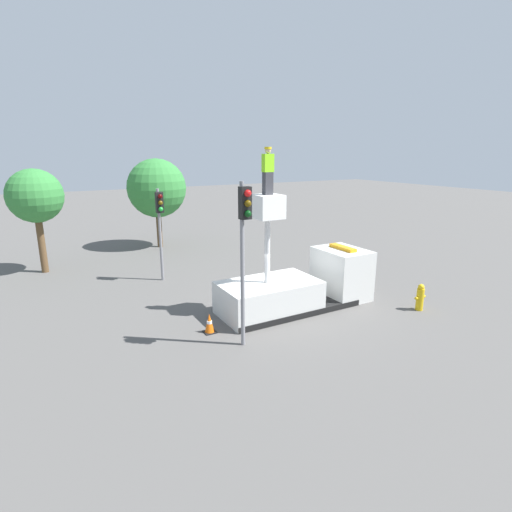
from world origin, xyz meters
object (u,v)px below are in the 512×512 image
at_px(tree_left_bg, 157,188).
at_px(tree_right_bg, 35,197).
at_px(bucket_truck, 299,286).
at_px(traffic_cone_rear, 209,323).
at_px(traffic_light_across, 160,217).
at_px(traffic_light_pole, 244,233).
at_px(fire_hydrant, 420,297).
at_px(worker, 268,171).

height_order(tree_left_bg, tree_right_bg, tree_left_bg).
xyz_separation_m(bucket_truck, traffic_cone_rear, (-4.30, -0.51, -0.55)).
distance_m(traffic_light_across, traffic_cone_rear, 7.36).
xyz_separation_m(traffic_cone_rear, tree_left_bg, (2.35, 14.24, 3.66)).
distance_m(bucket_truck, tree_left_bg, 14.21).
distance_m(bucket_truck, tree_right_bg, 14.60).
bearing_deg(bucket_truck, traffic_cone_rear, -173.23).
height_order(traffic_cone_rear, tree_left_bg, tree_left_bg).
relative_size(traffic_cone_rear, tree_left_bg, 0.12).
distance_m(traffic_cone_rear, tree_right_bg, 12.96).
xyz_separation_m(traffic_light_pole, fire_hydrant, (7.80, -0.73, -3.34)).
height_order(bucket_truck, tree_left_bg, tree_left_bg).
bearing_deg(worker, traffic_light_pole, -135.33).
height_order(traffic_light_pole, traffic_light_across, traffic_light_pole).
distance_m(traffic_light_across, tree_right_bg, 7.03).
distance_m(traffic_cone_rear, tree_left_bg, 14.89).
bearing_deg(fire_hydrant, traffic_light_across, 131.83).
distance_m(fire_hydrant, tree_left_bg, 17.96).
bearing_deg(traffic_light_across, worker, -68.89).
bearing_deg(tree_right_bg, traffic_light_pole, -67.08).
height_order(traffic_light_across, tree_right_bg, tree_right_bg).
distance_m(worker, tree_right_bg, 13.38).
distance_m(fire_hydrant, traffic_cone_rear, 8.73).
distance_m(worker, traffic_cone_rear, 6.02).
bearing_deg(bucket_truck, worker, 180.00).
xyz_separation_m(traffic_light_across, tree_right_bg, (-5.19, 4.67, 0.80)).
height_order(bucket_truck, traffic_light_across, bucket_truck).
xyz_separation_m(traffic_light_across, traffic_cone_rear, (-0.33, -6.74, -2.95)).
bearing_deg(fire_hydrant, traffic_light_pole, 174.64).
height_order(fire_hydrant, traffic_cone_rear, fire_hydrant).
bearing_deg(tree_left_bg, bucket_truck, -81.91).
bearing_deg(bucket_truck, traffic_light_across, 122.53).
bearing_deg(tree_right_bg, bucket_truck, -49.94).
bearing_deg(traffic_light_pole, fire_hydrant, -5.36).
bearing_deg(bucket_truck, fire_hydrant, -34.35).
height_order(traffic_light_pole, fire_hydrant, traffic_light_pole).
bearing_deg(traffic_light_across, bucket_truck, -57.47).
distance_m(worker, traffic_light_pole, 3.47).
distance_m(traffic_light_pole, fire_hydrant, 8.51).
xyz_separation_m(bucket_truck, traffic_light_across, (-3.97, 6.23, 2.39)).
relative_size(traffic_light_pole, traffic_cone_rear, 7.50).
xyz_separation_m(worker, tree_left_bg, (-0.38, 13.73, -1.68)).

